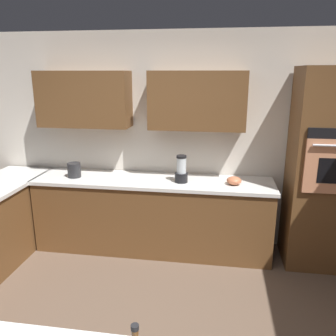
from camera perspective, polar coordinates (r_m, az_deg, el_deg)
The scene contains 7 objects.
wall_back at distance 4.26m, azimuth -1.39°, elevation 6.14°, with size 6.00×0.44×2.60m.
lower_cabinets_back at distance 4.24m, azimuth -2.54°, elevation -7.97°, with size 2.80×0.60×0.86m, color brown.
countertop_back at distance 4.08m, azimuth -2.62°, elevation -2.16°, with size 2.84×0.64×0.04m, color silver.
wall_oven at distance 4.11m, azimuth 25.06°, elevation -0.37°, with size 0.80×0.66×2.19m.
blender at distance 3.94m, azimuth 2.22°, elevation -0.46°, with size 0.15×0.15×0.31m.
mixing_bowl at distance 3.94m, azimuth 10.91°, elevation -2.07°, with size 0.17×0.17×0.09m, color #CC724C.
kettle at distance 4.29m, azimuth -15.31°, elevation -0.33°, with size 0.16×0.16×0.17m, color #262628.
Camera 1 is at (-0.67, 2.09, 2.13)m, focal length 36.71 mm.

